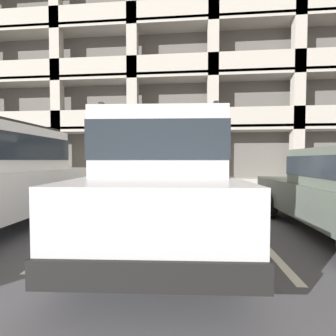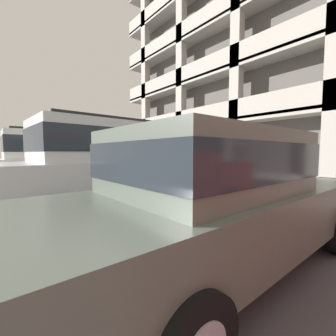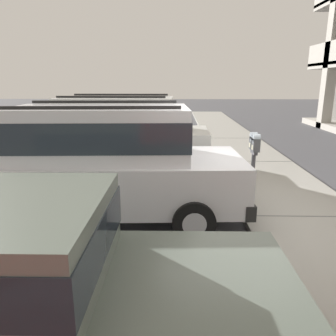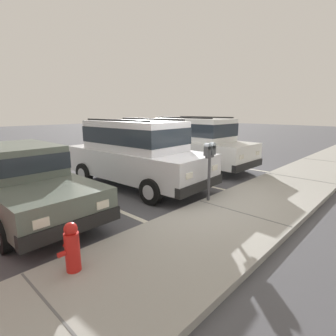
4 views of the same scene
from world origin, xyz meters
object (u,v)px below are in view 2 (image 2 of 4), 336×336
silver_suv (108,163)px  dark_hatchback (217,196)px  fire_hydrant (334,198)px  red_sedan (58,160)px  parking_meter_near (187,157)px

silver_suv → dark_hatchback: silver_suv is taller
dark_hatchback → fire_hydrant: dark_hatchback is taller
dark_hatchback → fire_hydrant: size_ratio=6.42×
red_sedan → dark_hatchback: 6.43m
dark_hatchback → parking_meter_near: dark_hatchback is taller
red_sedan → dark_hatchback: size_ratio=1.07×
dark_hatchback → parking_meter_near: 4.24m
silver_suv → fire_hydrant: 4.61m
red_sedan → fire_hydrant: red_sedan is taller
silver_suv → parking_meter_near: (-0.10, 2.57, 0.09)m
fire_hydrant → red_sedan: bearing=-155.1°
dark_hatchback → fire_hydrant: (0.37, 2.96, -0.36)m
red_sedan → dark_hatchback: red_sedan is taller
red_sedan → parking_meter_near: (3.14, 2.86, 0.09)m
dark_hatchback → parking_meter_near: size_ratio=3.18×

